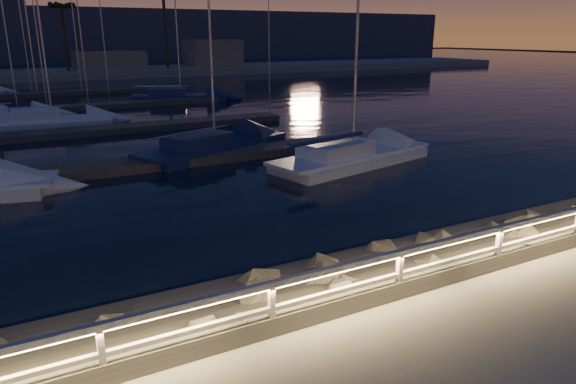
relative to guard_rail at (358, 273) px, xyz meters
name	(u,v)px	position (x,y,z in m)	size (l,w,h in m)	color
ground	(359,307)	(0.07, 0.00, -0.77)	(400.00, 400.00, 0.00)	gray
harbor_water	(105,125)	(0.07, 31.22, -1.74)	(400.00, 440.00, 0.60)	black
guard_rail	(358,273)	(0.00, 0.00, 0.00)	(44.11, 0.12, 1.06)	silver
riprap	(51,364)	(-5.67, 1.12, -0.91)	(36.00, 2.83, 1.32)	#6B675C
floating_docks	(101,115)	(0.07, 32.50, -1.17)	(22.00, 36.00, 0.40)	#625A51
far_shore	(52,71)	(-0.06, 74.05, -0.48)	(160.00, 14.00, 5.20)	gray
palm_center	(61,8)	(2.07, 73.00, 8.01)	(3.00, 3.00, 9.70)	#513A25
sailboat_c	(349,156)	(8.06, 11.95, -0.92)	(9.22, 4.47, 15.08)	white
sailboat_d	(211,146)	(3.13, 17.26, -0.94)	(9.07, 5.63, 14.91)	navy
sailboat_g	(49,120)	(-3.62, 30.26, -0.95)	(8.24, 3.18, 13.65)	white
sailboat_l	(178,96)	(8.08, 39.87, -0.94)	(9.24, 5.60, 15.16)	navy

